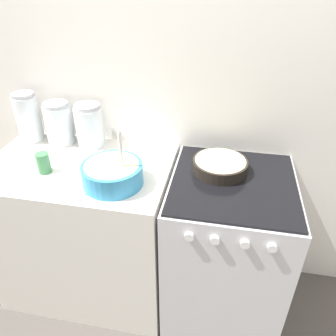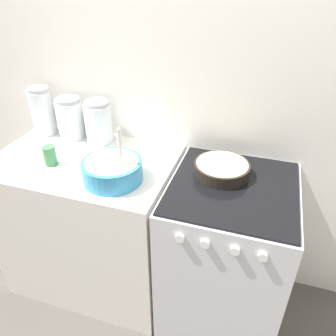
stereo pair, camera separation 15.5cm
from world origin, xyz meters
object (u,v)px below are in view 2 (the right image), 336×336
object	(u,v)px
mixing_bowl	(112,169)
storage_jar_left	(43,114)
tin_can	(50,156)
storage_jar_right	(99,125)
stove	(225,253)
baking_pan	(222,168)
storage_jar_middle	(71,121)

from	to	relation	value
mixing_bowl	storage_jar_left	size ratio (longest dim) A/B	1.02
mixing_bowl	tin_can	world-z (taller)	mixing_bowl
mixing_bowl	storage_jar_right	distance (m)	0.42
stove	baking_pan	xyz separation A→B (m)	(-0.07, 0.08, 0.48)
stove	mixing_bowl	xyz separation A→B (m)	(-0.56, -0.12, 0.50)
stove	storage_jar_left	xyz separation A→B (m)	(-1.17, 0.22, 0.56)
mixing_bowl	storage_jar_left	xyz separation A→B (m)	(-0.61, 0.34, 0.06)
storage_jar_middle	storage_jar_right	world-z (taller)	storage_jar_right
mixing_bowl	storage_jar_right	world-z (taller)	mixing_bowl
mixing_bowl	storage_jar_left	distance (m)	0.70
mixing_bowl	tin_can	size ratio (longest dim) A/B	2.75
mixing_bowl	storage_jar_middle	size ratio (longest dim) A/B	1.20
stove	storage_jar_middle	size ratio (longest dim) A/B	3.75
storage_jar_left	storage_jar_middle	size ratio (longest dim) A/B	1.18
storage_jar_right	stove	bearing A→B (deg)	-15.28
storage_jar_middle	stove	bearing A→B (deg)	-12.54
storage_jar_middle	tin_can	bearing A→B (deg)	-78.38
stove	tin_can	world-z (taller)	tin_can
stove	mixing_bowl	world-z (taller)	mixing_bowl
baking_pan	storage_jar_middle	xyz separation A→B (m)	(-0.91, 0.14, 0.07)
mixing_bowl	baking_pan	size ratio (longest dim) A/B	1.05
storage_jar_middle	tin_can	world-z (taller)	storage_jar_middle
storage_jar_middle	storage_jar_left	bearing A→B (deg)	180.00
stove	storage_jar_left	world-z (taller)	storage_jar_left
stove	tin_can	xyz separation A→B (m)	(-0.92, -0.09, 0.49)
mixing_bowl	baking_pan	distance (m)	0.52
mixing_bowl	storage_jar_left	world-z (taller)	storage_jar_left
stove	storage_jar_right	bearing A→B (deg)	164.72
storage_jar_middle	mixing_bowl	bearing A→B (deg)	-38.59
baking_pan	storage_jar_right	distance (m)	0.74
storage_jar_middle	storage_jar_right	distance (m)	0.18
storage_jar_left	storage_jar_right	xyz separation A→B (m)	(0.37, 0.00, -0.02)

